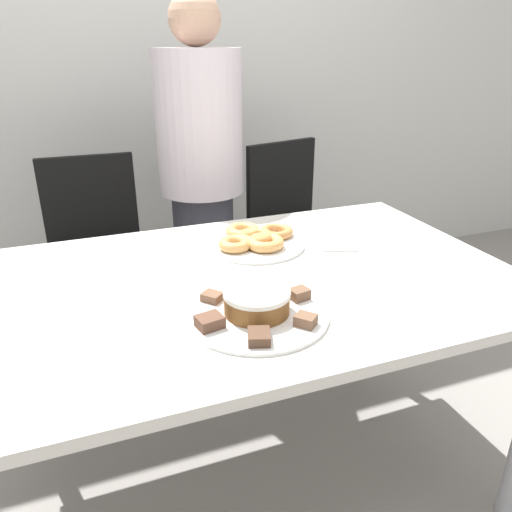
% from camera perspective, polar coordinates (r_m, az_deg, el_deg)
% --- Properties ---
extents(ground_plane, '(12.00, 12.00, 0.00)m').
position_cam_1_polar(ground_plane, '(1.86, -0.19, -23.51)').
color(ground_plane, gray).
extents(wall_back, '(8.00, 0.05, 2.60)m').
position_cam_1_polar(wall_back, '(2.81, -12.48, 21.63)').
color(wall_back, silver).
rests_on(wall_back, ground_plane).
extents(table, '(1.49, 0.96, 0.75)m').
position_cam_1_polar(table, '(1.45, -0.23, -5.47)').
color(table, silver).
rests_on(table, ground_plane).
extents(person_standing, '(0.36, 0.36, 1.55)m').
position_cam_1_polar(person_standing, '(2.23, -6.24, 8.89)').
color(person_standing, '#383842').
rests_on(person_standing, ground_plane).
extents(office_chair_left, '(0.45, 0.45, 0.92)m').
position_cam_1_polar(office_chair_left, '(2.26, -17.40, -1.76)').
color(office_chair_left, black).
rests_on(office_chair_left, ground_plane).
extents(office_chair_right, '(0.54, 0.54, 0.92)m').
position_cam_1_polar(office_chair_right, '(2.47, 4.84, 1.45)').
color(office_chair_right, black).
rests_on(office_chair_right, ground_plane).
extents(plate_cake, '(0.35, 0.35, 0.01)m').
position_cam_1_polar(plate_cake, '(1.22, 0.08, -6.64)').
color(plate_cake, white).
rests_on(plate_cake, table).
extents(plate_donuts, '(0.32, 0.32, 0.01)m').
position_cam_1_polar(plate_donuts, '(1.63, -0.06, 1.40)').
color(plate_donuts, white).
rests_on(plate_donuts, table).
extents(frosted_cake, '(0.16, 0.16, 0.06)m').
position_cam_1_polar(frosted_cake, '(1.20, 0.08, -5.21)').
color(frosted_cake, brown).
rests_on(frosted_cake, plate_cake).
extents(lamington_0, '(0.06, 0.07, 0.02)m').
position_cam_1_polar(lamington_0, '(1.10, 0.35, -9.20)').
color(lamington_0, '#513828').
rests_on(lamington_0, plate_cake).
extents(lamington_1, '(0.06, 0.06, 0.03)m').
position_cam_1_polar(lamington_1, '(1.16, 5.69, -7.31)').
color(lamington_1, brown).
rests_on(lamington_1, plate_cake).
extents(lamington_2, '(0.05, 0.05, 0.03)m').
position_cam_1_polar(lamington_2, '(1.27, 4.95, -4.35)').
color(lamington_2, brown).
rests_on(lamington_2, plate_cake).
extents(lamington_3, '(0.06, 0.06, 0.03)m').
position_cam_1_polar(lamington_3, '(1.32, -0.13, -3.19)').
color(lamington_3, brown).
rests_on(lamington_3, plate_cake).
extents(lamington_4, '(0.06, 0.06, 0.02)m').
position_cam_1_polar(lamington_4, '(1.27, -5.04, -4.66)').
color(lamington_4, brown).
rests_on(lamington_4, plate_cake).
extents(lamington_5, '(0.07, 0.06, 0.03)m').
position_cam_1_polar(lamington_5, '(1.16, -5.32, -7.48)').
color(lamington_5, brown).
rests_on(lamington_5, plate_cake).
extents(donut_0, '(0.12, 0.12, 0.04)m').
position_cam_1_polar(donut_0, '(1.62, -0.06, 2.16)').
color(donut_0, '#C68447').
rests_on(donut_0, plate_donuts).
extents(donut_1, '(0.12, 0.12, 0.03)m').
position_cam_1_polar(donut_1, '(1.58, 1.06, 1.54)').
color(donut_1, tan).
rests_on(donut_1, plate_donuts).
extents(donut_2, '(0.11, 0.11, 0.03)m').
position_cam_1_polar(donut_2, '(1.68, 2.35, 2.79)').
color(donut_2, '#C68447').
rests_on(donut_2, plate_donuts).
extents(donut_3, '(0.12, 0.12, 0.04)m').
position_cam_1_polar(donut_3, '(1.67, -1.50, 2.85)').
color(donut_3, tan).
rests_on(donut_3, plate_donuts).
extents(donut_4, '(0.11, 0.11, 0.03)m').
position_cam_1_polar(donut_4, '(1.57, -2.42, 1.38)').
color(donut_4, tan).
rests_on(donut_4, plate_donuts).
extents(napkin, '(0.14, 0.13, 0.01)m').
position_cam_1_polar(napkin, '(1.64, 9.35, 1.20)').
color(napkin, white).
rests_on(napkin, table).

